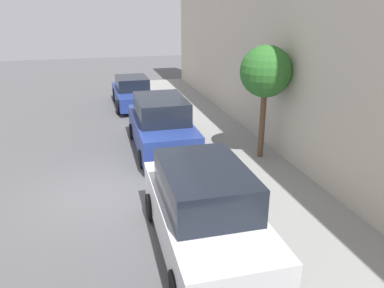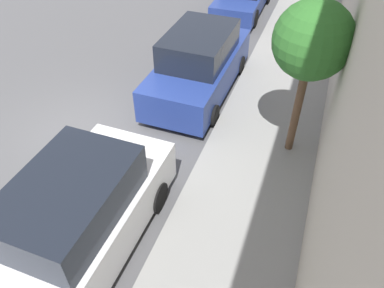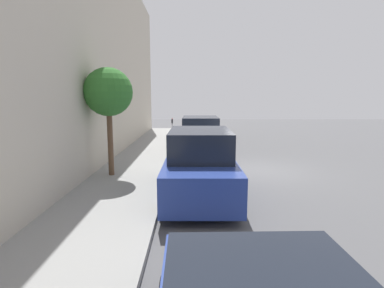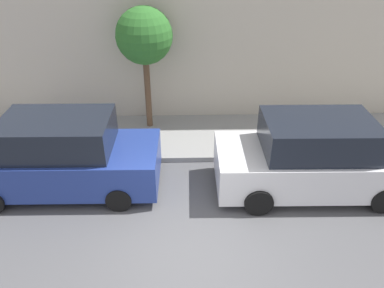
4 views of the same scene
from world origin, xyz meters
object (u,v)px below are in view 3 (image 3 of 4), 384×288
(parked_sedan_nearest, at_px, (198,129))
(parked_suv_third, at_px, (200,165))
(parking_meter_near, at_px, (172,126))
(street_tree, at_px, (108,93))
(parked_suv_second, at_px, (200,138))

(parked_sedan_nearest, distance_m, parked_suv_third, 12.69)
(parking_meter_near, bearing_deg, parked_sedan_nearest, -166.90)
(street_tree, bearing_deg, parked_sedan_nearest, -107.59)
(street_tree, bearing_deg, parked_suv_second, -127.79)
(parked_suv_second, height_order, parked_suv_third, same)
(parked_suv_third, distance_m, parking_meter_near, 12.36)
(parked_suv_second, relative_size, parked_suv_third, 1.00)
(parked_sedan_nearest, height_order, street_tree, street_tree)
(parked_sedan_nearest, bearing_deg, parking_meter_near, 13.10)
(parked_suv_third, distance_m, street_tree, 4.25)
(parking_meter_near, relative_size, street_tree, 0.36)
(parked_suv_third, xyz_separation_m, street_tree, (3.12, -1.93, 2.14))
(parked_suv_third, bearing_deg, parked_suv_second, -92.12)
(parked_sedan_nearest, distance_m, parked_suv_second, 6.43)
(parked_suv_second, xyz_separation_m, street_tree, (3.35, 4.33, 2.14))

